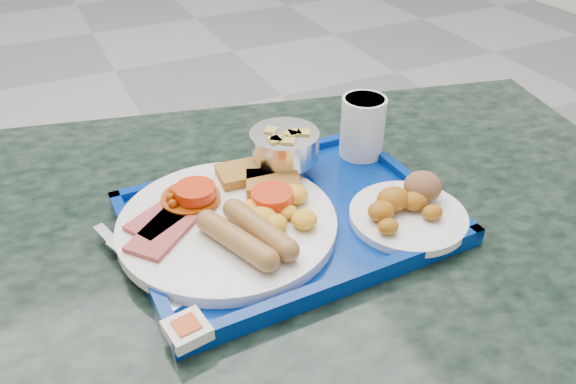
{
  "coord_description": "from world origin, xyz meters",
  "views": [
    {
      "loc": [
        -0.4,
        -1.6,
        1.16
      ],
      "look_at": [
        -0.14,
        -1.06,
        0.75
      ],
      "focal_mm": 35.0,
      "sensor_mm": 36.0,
      "label": 1
    }
  ],
  "objects_px": {
    "juice_cup": "(363,125)",
    "fruit_bowl": "(285,146)",
    "bread_plate": "(409,207)",
    "tray": "(288,220)",
    "main_plate": "(233,218)",
    "table": "(286,318)"
  },
  "relations": [
    {
      "from": "fruit_bowl",
      "to": "bread_plate",
      "type": "bearing_deg",
      "value": -59.5
    },
    {
      "from": "table",
      "to": "fruit_bowl",
      "type": "height_order",
      "value": "fruit_bowl"
    },
    {
      "from": "tray",
      "to": "main_plate",
      "type": "bearing_deg",
      "value": 171.17
    },
    {
      "from": "bread_plate",
      "to": "table",
      "type": "bearing_deg",
      "value": 153.99
    },
    {
      "from": "main_plate",
      "to": "juice_cup",
      "type": "bearing_deg",
      "value": 19.49
    },
    {
      "from": "main_plate",
      "to": "bread_plate",
      "type": "relative_size",
      "value": 1.82
    },
    {
      "from": "tray",
      "to": "main_plate",
      "type": "height_order",
      "value": "main_plate"
    },
    {
      "from": "tray",
      "to": "main_plate",
      "type": "xyz_separation_m",
      "value": [
        -0.07,
        0.01,
        0.02
      ]
    },
    {
      "from": "fruit_bowl",
      "to": "juice_cup",
      "type": "height_order",
      "value": "juice_cup"
    },
    {
      "from": "juice_cup",
      "to": "fruit_bowl",
      "type": "bearing_deg",
      "value": 179.51
    },
    {
      "from": "bread_plate",
      "to": "juice_cup",
      "type": "xyz_separation_m",
      "value": [
        0.03,
        0.17,
        0.03
      ]
    },
    {
      "from": "tray",
      "to": "bread_plate",
      "type": "relative_size",
      "value": 2.67
    },
    {
      "from": "table",
      "to": "tray",
      "type": "xyz_separation_m",
      "value": [
        0.0,
        -0.0,
        0.19
      ]
    },
    {
      "from": "tray",
      "to": "juice_cup",
      "type": "distance_m",
      "value": 0.21
    },
    {
      "from": "main_plate",
      "to": "table",
      "type": "bearing_deg",
      "value": -7.6
    },
    {
      "from": "table",
      "to": "main_plate",
      "type": "xyz_separation_m",
      "value": [
        -0.07,
        0.01,
        0.21
      ]
    },
    {
      "from": "tray",
      "to": "fruit_bowl",
      "type": "height_order",
      "value": "fruit_bowl"
    },
    {
      "from": "fruit_bowl",
      "to": "tray",
      "type": "bearing_deg",
      "value": -113.3
    },
    {
      "from": "main_plate",
      "to": "bread_plate",
      "type": "bearing_deg",
      "value": -20.42
    },
    {
      "from": "tray",
      "to": "fruit_bowl",
      "type": "relative_size",
      "value": 4.11
    },
    {
      "from": "bread_plate",
      "to": "fruit_bowl",
      "type": "bearing_deg",
      "value": 120.5
    },
    {
      "from": "main_plate",
      "to": "fruit_bowl",
      "type": "relative_size",
      "value": 2.8
    }
  ]
}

